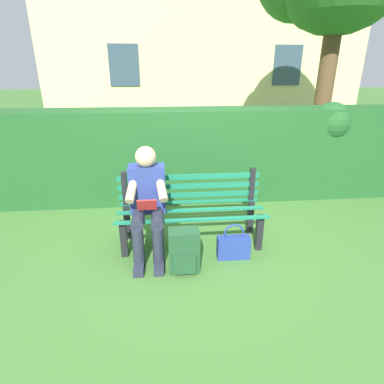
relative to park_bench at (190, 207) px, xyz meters
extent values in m
plane|color=#3D6B2D|center=(0.00, 0.09, -0.43)|extent=(60.00, 60.00, 0.00)
cube|color=black|center=(-0.74, 0.28, -0.22)|extent=(0.07, 0.07, 0.42)
cube|color=black|center=(0.74, 0.28, -0.22)|extent=(0.07, 0.07, 0.42)
cube|color=black|center=(-0.74, -0.10, -0.22)|extent=(0.07, 0.07, 0.42)
cube|color=black|center=(0.74, -0.10, -0.22)|extent=(0.07, 0.07, 0.42)
cube|color=#197251|center=(0.00, -0.15, 0.00)|extent=(1.64, 0.06, 0.02)
cube|color=#197251|center=(0.00, 0.09, 0.00)|extent=(1.64, 0.06, 0.02)
cube|color=#197251|center=(0.00, 0.33, 0.00)|extent=(1.64, 0.06, 0.02)
cube|color=black|center=(-0.74, -0.14, 0.20)|extent=(0.06, 0.06, 0.39)
cube|color=black|center=(0.74, -0.14, 0.20)|extent=(0.06, 0.06, 0.39)
cube|color=#197251|center=(0.00, -0.14, 0.09)|extent=(1.64, 0.02, 0.06)
cube|color=#197251|center=(0.00, -0.14, 0.20)|extent=(1.64, 0.02, 0.06)
cube|color=#197251|center=(0.00, -0.14, 0.32)|extent=(1.64, 0.02, 0.06)
cube|color=navy|center=(0.47, 0.07, 0.27)|extent=(0.38, 0.22, 0.52)
sphere|color=#D8AD8C|center=(0.47, 0.09, 0.63)|extent=(0.22, 0.22, 0.22)
cylinder|color=#232838|center=(0.37, 0.28, 0.03)|extent=(0.13, 0.42, 0.13)
cylinder|color=#232838|center=(0.57, 0.28, 0.03)|extent=(0.13, 0.42, 0.13)
cylinder|color=#232838|center=(0.37, 0.49, -0.21)|extent=(0.12, 0.12, 0.44)
cylinder|color=#232838|center=(0.57, 0.49, -0.21)|extent=(0.12, 0.12, 0.44)
cube|color=#232838|center=(0.37, 0.57, -0.39)|extent=(0.10, 0.24, 0.07)
cube|color=#232838|center=(0.57, 0.57, -0.39)|extent=(0.10, 0.24, 0.07)
cylinder|color=#D8AD8C|center=(0.32, 0.21, 0.33)|extent=(0.14, 0.32, 0.26)
cylinder|color=#D8AD8C|center=(0.62, 0.21, 0.33)|extent=(0.14, 0.32, 0.26)
cube|color=#B22626|center=(0.47, 0.33, 0.19)|extent=(0.20, 0.07, 0.13)
cube|color=#1E5123|center=(-0.24, -1.34, 0.25)|extent=(6.56, 0.65, 1.36)
sphere|color=#1E5123|center=(-2.21, -1.24, 0.73)|extent=(0.59, 0.59, 0.59)
sphere|color=#1E5123|center=(1.40, -1.40, 0.66)|extent=(0.52, 0.52, 0.52)
cylinder|color=brown|center=(-3.06, -3.22, 1.11)|extent=(0.34, 0.34, 3.06)
cube|color=beige|center=(-1.16, -8.75, 3.12)|extent=(10.25, 3.28, 7.09)
cube|color=#334756|center=(-3.73, -7.09, 1.56)|extent=(0.90, 0.04, 1.20)
cube|color=#334756|center=(1.40, -7.09, 1.56)|extent=(0.90, 0.04, 1.20)
cube|color=#1E4728|center=(0.12, 0.58, -0.20)|extent=(0.30, 0.19, 0.45)
cube|color=#1E4728|center=(0.12, 0.70, -0.29)|extent=(0.21, 0.04, 0.20)
cylinder|color=#1E4728|center=(0.03, 0.47, -0.18)|extent=(0.04, 0.04, 0.27)
cylinder|color=#1E4728|center=(0.21, 0.47, -0.18)|extent=(0.04, 0.04, 0.27)
cube|color=navy|center=(-0.42, 0.42, -0.30)|extent=(0.35, 0.12, 0.25)
torus|color=navy|center=(-0.42, 0.42, -0.13)|extent=(0.21, 0.02, 0.21)
camera|label=1|loc=(0.28, 3.23, 1.48)|focal=29.06mm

